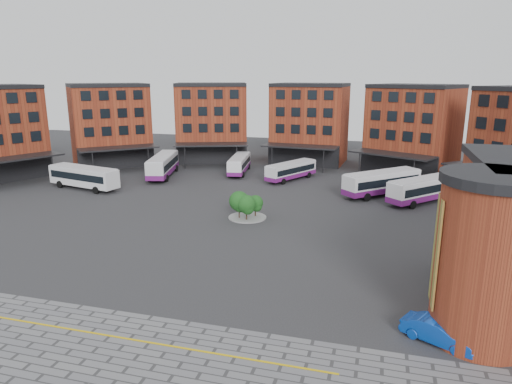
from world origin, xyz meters
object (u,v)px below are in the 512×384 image
(bus_c, at_px, (239,164))
(bus_f, at_px, (425,189))
(bus_d, at_px, (291,170))
(bus_a, at_px, (84,176))
(bus_b, at_px, (163,165))
(tree_island, at_px, (246,204))
(blue_car, at_px, (439,332))
(bus_e, at_px, (382,182))

(bus_c, relative_size, bus_f, 1.02)
(bus_d, height_order, bus_f, bus_f)
(bus_a, xyz_separation_m, bus_b, (7.18, 10.76, -0.07))
(tree_island, bearing_deg, bus_f, 32.68)
(bus_a, xyz_separation_m, blue_car, (45.34, -28.22, -1.18))
(bus_f, bearing_deg, bus_b, -144.92)
(bus_d, bearing_deg, bus_f, 5.01)
(bus_d, relative_size, blue_car, 2.16)
(tree_island, bearing_deg, bus_a, 164.31)
(bus_d, relative_size, bus_f, 0.96)
(bus_f, distance_m, blue_car, 33.77)
(bus_d, xyz_separation_m, bus_f, (19.17, -8.23, 0.25))
(bus_b, relative_size, bus_e, 1.20)
(tree_island, distance_m, bus_a, 27.71)
(bus_e, xyz_separation_m, bus_f, (5.34, -2.19, -0.06))
(bus_c, xyz_separation_m, bus_d, (9.38, -2.69, -0.05))
(bus_a, xyz_separation_m, bus_c, (18.38, 16.43, -0.36))
(tree_island, relative_size, bus_c, 0.42)
(bus_e, bearing_deg, tree_island, -88.75)
(bus_e, bearing_deg, bus_d, -157.85)
(bus_b, bearing_deg, bus_a, -138.02)
(bus_c, bearing_deg, tree_island, -79.08)
(blue_car, bearing_deg, bus_b, 71.28)
(bus_b, height_order, bus_c, bus_b)
(tree_island, xyz_separation_m, bus_e, (14.92, 15.18, 0.07))
(bus_d, xyz_separation_m, blue_car, (17.58, -41.95, -0.77))
(tree_island, xyz_separation_m, bus_f, (20.26, 12.99, 0.02))
(tree_island, relative_size, bus_e, 0.42)
(bus_d, bearing_deg, bus_a, -125.43)
(bus_a, distance_m, bus_f, 47.25)
(bus_a, height_order, bus_c, bus_a)
(bus_d, bearing_deg, bus_b, -143.54)
(bus_e, bearing_deg, blue_car, -38.29)
(tree_island, distance_m, bus_e, 21.29)
(blue_car, bearing_deg, bus_a, 84.99)
(bus_c, bearing_deg, bus_b, -161.38)
(bus_d, bearing_deg, blue_car, -39.02)
(bus_c, xyz_separation_m, bus_f, (28.55, -10.92, 0.20))
(blue_car, bearing_deg, tree_island, 68.89)
(bus_a, xyz_separation_m, bus_e, (41.59, 7.69, -0.11))
(tree_island, height_order, bus_f, same)
(tree_island, distance_m, bus_d, 21.25)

